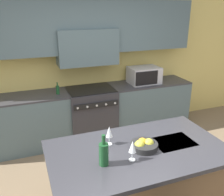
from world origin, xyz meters
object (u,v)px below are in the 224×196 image
at_px(microwave, 144,75).
at_px(wine_glass_near, 133,147).
at_px(oil_bottle_on_counter, 58,90).
at_px(fruit_bowl, 144,145).
at_px(range_stove, 91,113).
at_px(wine_bottle, 104,154).
at_px(wine_glass_far, 109,132).

relative_size(microwave, wine_glass_near, 2.72).
relative_size(microwave, oil_bottle_on_counter, 2.84).
distance_m(fruit_bowl, oil_bottle_on_counter, 2.07).
bearing_deg(range_stove, fruit_bowl, -90.46).
distance_m(wine_bottle, wine_glass_far, 0.36).
height_order(range_stove, fruit_bowl, fruit_bowl).
distance_m(wine_glass_near, fruit_bowl, 0.27).
distance_m(wine_glass_far, oil_bottle_on_counter, 1.81).
bearing_deg(wine_glass_far, wine_glass_near, -73.63).
xyz_separation_m(wine_bottle, fruit_bowl, (0.47, 0.12, -0.08)).
distance_m(microwave, wine_glass_far, 2.31).
bearing_deg(wine_glass_far, wine_bottle, -117.98).
bearing_deg(wine_glass_far, microwave, 53.59).
height_order(microwave, oil_bottle_on_counter, microwave).
distance_m(wine_bottle, oil_bottle_on_counter, 2.12).
distance_m(range_stove, fruit_bowl, 2.10).
relative_size(microwave, wine_bottle, 1.84).
relative_size(wine_glass_near, oil_bottle_on_counter, 1.04).
bearing_deg(oil_bottle_on_counter, wine_glass_far, -81.99).
relative_size(wine_glass_far, fruit_bowl, 0.74).
distance_m(range_stove, wine_bottle, 2.29).
xyz_separation_m(microwave, wine_glass_near, (-1.27, -2.21, -0.02)).
bearing_deg(wine_glass_far, range_stove, 80.12).
relative_size(range_stove, wine_bottle, 3.07).
bearing_deg(wine_glass_near, range_stove, 84.32).
bearing_deg(wine_bottle, range_stove, 77.19).
height_order(wine_glass_far, oil_bottle_on_counter, wine_glass_far).
bearing_deg(fruit_bowl, microwave, 62.63).
height_order(range_stove, microwave, microwave).
xyz_separation_m(fruit_bowl, oil_bottle_on_counter, (-0.56, 2.00, 0.04)).
xyz_separation_m(range_stove, oil_bottle_on_counter, (-0.57, -0.05, 0.54)).
bearing_deg(oil_bottle_on_counter, wine_glass_near, -80.59).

